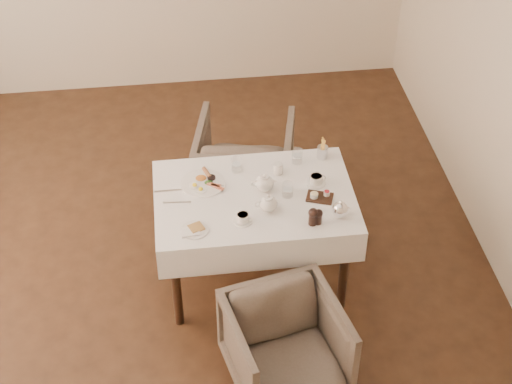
{
  "coord_description": "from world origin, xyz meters",
  "views": [
    {
      "loc": [
        0.1,
        -3.91,
        3.99
      ],
      "look_at": [
        0.57,
        -0.17,
        0.82
      ],
      "focal_mm": 55.0,
      "sensor_mm": 36.0,
      "label": 1
    }
  ],
  "objects": [
    {
      "name": "creamer",
      "position": [
        0.75,
        0.08,
        0.79
      ],
      "size": [
        0.08,
        0.08,
        0.07
      ],
      "primitive_type": "cylinder",
      "rotation": [
        0.0,
        0.0,
        -0.31
      ],
      "color": "white",
      "rests_on": "table"
    },
    {
      "name": "glass_left",
      "position": [
        0.48,
        0.14,
        0.8
      ],
      "size": [
        0.07,
        0.07,
        0.1
      ],
      "primitive_type": "cylinder",
      "rotation": [
        0.0,
        0.0,
        0.07
      ],
      "color": "silver",
      "rests_on": "table"
    },
    {
      "name": "teacup_far",
      "position": [
        0.98,
        -0.06,
        0.78
      ],
      "size": [
        0.13,
        0.13,
        0.06
      ],
      "rotation": [
        0.0,
        0.0,
        0.05
      ],
      "color": "white",
      "rests_on": "table"
    },
    {
      "name": "armchair_near",
      "position": [
        0.64,
        -1.0,
        0.3
      ],
      "size": [
        0.78,
        0.8,
        0.61
      ],
      "primitive_type": "imported",
      "rotation": [
        0.0,
        0.0,
        0.23
      ],
      "color": "brown",
      "rests_on": "ground"
    },
    {
      "name": "teacup_near",
      "position": [
        0.46,
        -0.36,
        0.78
      ],
      "size": [
        0.12,
        0.12,
        0.06
      ],
      "rotation": [
        0.0,
        0.0,
        -0.4
      ],
      "color": "white",
      "rests_on": "table"
    },
    {
      "name": "cutlery_fork",
      "position": [
        0.03,
        -0.02,
        0.76
      ],
      "size": [
        0.21,
        0.02,
        0.0
      ],
      "primitive_type": "cube",
      "rotation": [
        0.0,
        0.0,
        1.57
      ],
      "color": "silver",
      "rests_on": "table"
    },
    {
      "name": "teapot_centre",
      "position": [
        0.64,
        -0.08,
        0.82
      ],
      "size": [
        0.16,
        0.13,
        0.13
      ],
      "primitive_type": null,
      "rotation": [
        0.0,
        0.0,
        -0.01
      ],
      "color": "white",
      "rests_on": "table"
    },
    {
      "name": "breakfast_plate",
      "position": [
        0.25,
        0.03,
        0.77
      ],
      "size": [
        0.29,
        0.29,
        0.04
      ],
      "rotation": [
        0.0,
        0.0,
        -0.11
      ],
      "color": "white",
      "rests_on": "table"
    },
    {
      "name": "condiment_board",
      "position": [
        0.97,
        -0.21,
        0.77
      ],
      "size": [
        0.19,
        0.16,
        0.04
      ],
      "rotation": [
        0.0,
        0.0,
        -0.34
      ],
      "color": "black",
      "rests_on": "table"
    },
    {
      "name": "cutlery_knife",
      "position": [
        0.07,
        -0.14,
        0.76
      ],
      "size": [
        0.18,
        0.03,
        0.0
      ],
      "primitive_type": "cube",
      "rotation": [
        0.0,
        0.0,
        1.49
      ],
      "color": "silver",
      "rests_on": "table"
    },
    {
      "name": "glass_mid",
      "position": [
        0.77,
        -0.16,
        0.8
      ],
      "size": [
        0.07,
        0.07,
        0.1
      ],
      "primitive_type": "cylinder",
      "rotation": [
        0.0,
        0.0,
        -0.01
      ],
      "color": "silver",
      "rests_on": "table"
    },
    {
      "name": "fries_cup",
      "position": [
        1.07,
        0.21,
        0.82
      ],
      "size": [
        0.07,
        0.07,
        0.16
      ],
      "rotation": [
        0.0,
        0.0,
        -0.07
      ],
      "color": "silver",
      "rests_on": "table"
    },
    {
      "name": "pepper_mill_right",
      "position": [
        0.92,
        -0.44,
        0.81
      ],
      "size": [
        0.06,
        0.06,
        0.11
      ],
      "primitive_type": null,
      "rotation": [
        0.0,
        0.0,
        0.21
      ],
      "color": "black",
      "rests_on": "table"
    },
    {
      "name": "armchair_far",
      "position": [
        0.6,
        0.76,
        0.33
      ],
      "size": [
        0.85,
        0.87,
        0.66
      ],
      "primitive_type": "imported",
      "rotation": [
        0.0,
        0.0,
        2.92
      ],
      "color": "brown",
      "rests_on": "ground"
    },
    {
      "name": "table",
      "position": [
        0.56,
        -0.13,
        0.64
      ],
      "size": [
        1.28,
        0.88,
        0.75
      ],
      "color": "black",
      "rests_on": "ground"
    },
    {
      "name": "glass_right",
      "position": [
        0.89,
        0.18,
        0.81
      ],
      "size": [
        0.08,
        0.08,
        0.1
      ],
      "primitive_type": "cylinder",
      "rotation": [
        0.0,
        0.0,
        0.07
      ],
      "color": "silver",
      "rests_on": "table"
    },
    {
      "name": "silver_pot",
      "position": [
        1.06,
        -0.39,
        0.82
      ],
      "size": [
        0.12,
        0.1,
        0.13
      ],
      "primitive_type": null,
      "rotation": [
        0.0,
        0.0,
        -0.05
      ],
      "color": "white",
      "rests_on": "table"
    },
    {
      "name": "teapot_front",
      "position": [
        0.63,
        -0.28,
        0.82
      ],
      "size": [
        0.16,
        0.13,
        0.13
      ],
      "primitive_type": null,
      "rotation": [
        0.0,
        0.0,
        0.05
      ],
      "color": "white",
      "rests_on": "table"
    },
    {
      "name": "side_plate",
      "position": [
        0.16,
        -0.41,
        0.76
      ],
      "size": [
        0.17,
        0.17,
        0.02
      ],
      "rotation": [
        0.0,
        0.0,
        0.19
      ],
      "color": "white",
      "rests_on": "table"
    },
    {
      "name": "pepper_mill_left",
      "position": [
        0.88,
        -0.44,
        0.82
      ],
      "size": [
        0.08,
        0.08,
        0.12
      ],
      "primitive_type": null,
      "rotation": [
        0.0,
        0.0,
        0.39
      ],
      "color": "black",
      "rests_on": "table"
    }
  ]
}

